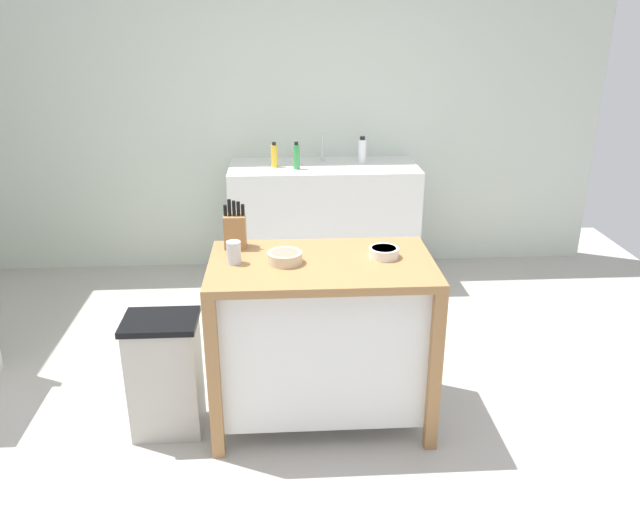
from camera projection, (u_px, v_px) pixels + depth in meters
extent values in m
plane|color=#ADA8A0|center=(289.00, 431.00, 3.24)|extent=(6.13, 6.13, 0.00)
cube|color=silver|center=(282.00, 107.00, 4.97)|extent=(5.13, 0.10, 2.60)
cube|color=#9E7042|center=(322.00, 265.00, 3.06)|extent=(1.09, 0.65, 0.04)
cube|color=silver|center=(322.00, 336.00, 3.20)|extent=(0.99, 0.55, 0.74)
cube|color=#9E7042|center=(215.00, 380.00, 2.92)|extent=(0.06, 0.06, 0.84)
cube|color=#9E7042|center=(436.00, 373.00, 2.98)|extent=(0.06, 0.06, 0.84)
cube|color=#9E7042|center=(225.00, 321.00, 3.47)|extent=(0.06, 0.06, 0.84)
cube|color=#9E7042|center=(411.00, 316.00, 3.53)|extent=(0.06, 0.06, 0.84)
cube|color=#9E7042|center=(236.00, 231.00, 3.21)|extent=(0.11, 0.09, 0.17)
cylinder|color=black|center=(226.00, 210.00, 3.16)|extent=(0.02, 0.02, 0.06)
cylinder|color=black|center=(230.00, 207.00, 3.16)|extent=(0.02, 0.02, 0.08)
cylinder|color=black|center=(235.00, 208.00, 3.16)|extent=(0.02, 0.02, 0.08)
cylinder|color=black|center=(239.00, 209.00, 3.17)|extent=(0.02, 0.02, 0.07)
cylinder|color=black|center=(244.00, 210.00, 3.17)|extent=(0.02, 0.02, 0.06)
cylinder|color=beige|center=(285.00, 258.00, 3.03)|extent=(0.17, 0.17, 0.05)
cylinder|color=gray|center=(285.00, 253.00, 3.02)|extent=(0.14, 0.14, 0.01)
cylinder|color=silver|center=(385.00, 252.00, 3.10)|extent=(0.15, 0.15, 0.05)
cylinder|color=gray|center=(385.00, 248.00, 3.09)|extent=(0.12, 0.12, 0.01)
cylinder|color=silver|center=(235.00, 252.00, 3.01)|extent=(0.07, 0.07, 0.11)
cube|color=#B7B2A8|center=(167.00, 378.00, 3.16)|extent=(0.34, 0.26, 0.60)
cube|color=black|center=(161.00, 322.00, 3.05)|extent=(0.36, 0.28, 0.03)
cube|color=silver|center=(324.00, 222.00, 4.97)|extent=(1.43, 0.60, 0.91)
cube|color=silver|center=(324.00, 168.00, 4.79)|extent=(0.44, 0.36, 0.03)
cylinder|color=#B7BCC1|center=(323.00, 147.00, 4.90)|extent=(0.02, 0.02, 0.22)
cylinder|color=green|center=(297.00, 157.00, 4.67)|extent=(0.05, 0.05, 0.18)
cylinder|color=black|center=(297.00, 143.00, 4.63)|extent=(0.03, 0.03, 0.02)
cylinder|color=yellow|center=(275.00, 156.00, 4.73)|extent=(0.05, 0.05, 0.16)
cylinder|color=black|center=(275.00, 144.00, 4.70)|extent=(0.03, 0.03, 0.02)
cylinder|color=white|center=(363.00, 151.00, 4.87)|extent=(0.07, 0.07, 0.18)
cylinder|color=black|center=(363.00, 138.00, 4.84)|extent=(0.04, 0.04, 0.02)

